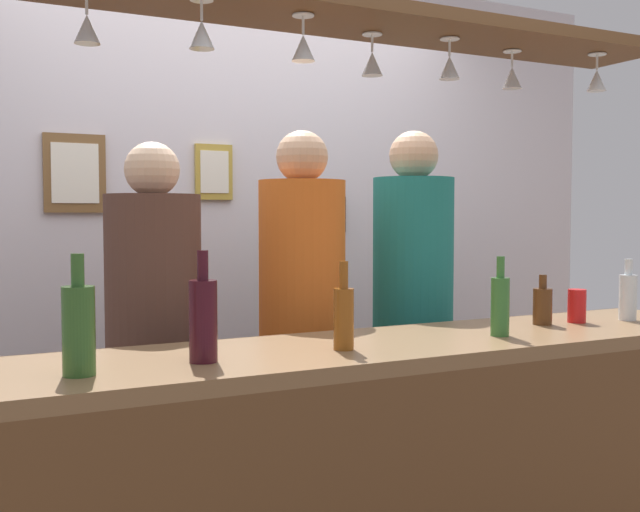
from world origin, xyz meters
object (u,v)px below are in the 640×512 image
object	(u,v)px
drink_can	(577,306)
picture_frame_lower_pair	(319,214)
bottle_beer_brown_stubby	(543,305)
person_left_brown_shirt	(154,327)
bottle_wine_dark_red	(203,318)
person_right_teal_shirt	(413,295)
person_middle_orange_shirt	(302,306)
bottle_beer_amber_tall	(344,316)
bottle_soda_clear	(628,296)
picture_frame_crest	(214,172)
bottle_champagne_green	(79,328)
picture_frame_caricature	(75,173)
bottle_beer_green_import	(500,304)

from	to	relation	value
drink_can	picture_frame_lower_pair	world-z (taller)	picture_frame_lower_pair
bottle_beer_brown_stubby	drink_can	size ratio (longest dim) A/B	1.48
person_left_brown_shirt	bottle_wine_dark_red	distance (m)	0.74
person_right_teal_shirt	bottle_beer_brown_stubby	size ratio (longest dim) A/B	9.74
person_middle_orange_shirt	bottle_wine_dark_red	distance (m)	0.97
bottle_beer_amber_tall	drink_can	world-z (taller)	bottle_beer_amber_tall
person_right_teal_shirt	bottle_soda_clear	bearing A→B (deg)	-52.99
person_middle_orange_shirt	picture_frame_crest	world-z (taller)	picture_frame_crest
person_left_brown_shirt	person_right_teal_shirt	bearing A→B (deg)	0.00
bottle_soda_clear	picture_frame_lower_pair	bearing A→B (deg)	112.63
bottle_beer_amber_tall	drink_can	distance (m)	1.03
person_left_brown_shirt	bottle_beer_amber_tall	size ratio (longest dim) A/B	6.38
bottle_champagne_green	picture_frame_caricature	size ratio (longest dim) A/B	0.88
drink_can	picture_frame_lower_pair	xyz separation A→B (m)	(-0.37, 1.37, 0.34)
bottle_beer_green_import	picture_frame_crest	world-z (taller)	picture_frame_crest
bottle_beer_green_import	picture_frame_lower_pair	size ratio (longest dim) A/B	0.87
bottle_wine_dark_red	bottle_beer_amber_tall	world-z (taller)	bottle_wine_dark_red
picture_frame_crest	picture_frame_lower_pair	size ratio (longest dim) A/B	0.87
drink_can	picture_frame_crest	distance (m)	1.73
bottle_beer_green_import	bottle_beer_brown_stubby	size ratio (longest dim) A/B	1.44
bottle_champagne_green	drink_can	world-z (taller)	bottle_champagne_green
bottle_beer_brown_stubby	bottle_soda_clear	xyz separation A→B (m)	(0.36, -0.06, 0.02)
person_left_brown_shirt	person_middle_orange_shirt	distance (m)	0.59
picture_frame_crest	picture_frame_lower_pair	bearing A→B (deg)	0.00
bottle_beer_amber_tall	bottle_champagne_green	bearing A→B (deg)	-178.71
bottle_soda_clear	person_middle_orange_shirt	bearing A→B (deg)	146.70
bottle_beer_brown_stubby	drink_can	bearing A→B (deg)	-6.29
bottle_beer_amber_tall	picture_frame_caricature	distance (m)	1.63
person_left_brown_shirt	drink_can	distance (m)	1.54
picture_frame_lower_pair	picture_frame_caricature	world-z (taller)	picture_frame_caricature
bottle_soda_clear	picture_frame_caricature	distance (m)	2.31
bottle_champagne_green	bottle_beer_green_import	bearing A→B (deg)	0.39
bottle_champagne_green	bottle_beer_amber_tall	xyz separation A→B (m)	(0.75, 0.02, -0.02)
person_right_teal_shirt	drink_can	size ratio (longest dim) A/B	14.37
bottle_champagne_green	bottle_soda_clear	distance (m)	1.99
person_right_teal_shirt	bottle_wine_dark_red	distance (m)	1.37
bottle_beer_brown_stubby	bottle_beer_amber_tall	bearing A→B (deg)	-172.14
bottle_champagne_green	picture_frame_crest	world-z (taller)	picture_frame_crest
person_left_brown_shirt	bottle_beer_green_import	size ratio (longest dim) A/B	6.38
bottle_wine_dark_red	picture_frame_lower_pair	size ratio (longest dim) A/B	1.00
bottle_champagne_green	bottle_soda_clear	xyz separation A→B (m)	(1.99, 0.08, -0.03)
bottle_beer_amber_tall	picture_frame_lower_pair	size ratio (longest dim) A/B	0.87
person_left_brown_shirt	bottle_beer_amber_tall	world-z (taller)	person_left_brown_shirt
bottle_beer_amber_tall	picture_frame_crest	world-z (taller)	picture_frame_crest
picture_frame_caricature	person_middle_orange_shirt	bearing A→B (deg)	-44.74
bottle_beer_green_import	person_left_brown_shirt	bearing A→B (deg)	141.84
bottle_beer_brown_stubby	bottle_beer_amber_tall	world-z (taller)	bottle_beer_amber_tall
person_right_teal_shirt	picture_frame_caricature	xyz separation A→B (m)	(-1.26, 0.73, 0.52)
person_left_brown_shirt	picture_frame_caricature	world-z (taller)	picture_frame_caricature
bottle_soda_clear	bottle_champagne_green	bearing A→B (deg)	-177.74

